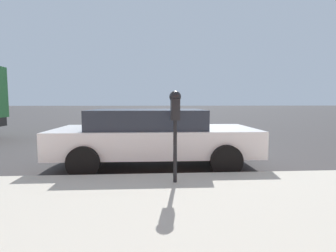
% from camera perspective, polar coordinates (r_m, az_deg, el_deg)
% --- Properties ---
extents(ground_plane, '(220.00, 220.00, 0.00)m').
position_cam_1_polar(ground_plane, '(7.09, -0.21, -6.81)').
color(ground_plane, '#3D3A3A').
extents(parking_meter, '(0.21, 0.19, 1.49)m').
position_cam_1_polar(parking_meter, '(4.20, 1.57, 2.87)').
color(parking_meter, black).
rests_on(parking_meter, sidewalk).
extents(car_white, '(2.17, 4.50, 1.31)m').
position_cam_1_polar(car_white, '(6.03, -3.21, -2.04)').
color(car_white, silver).
rests_on(car_white, ground_plane).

